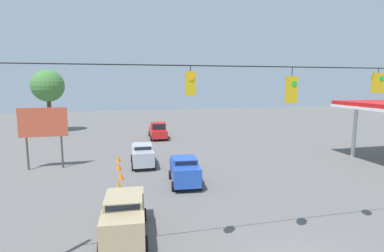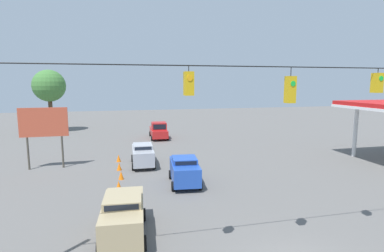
{
  "view_description": "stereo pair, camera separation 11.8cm",
  "coord_description": "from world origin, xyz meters",
  "px_view_note": "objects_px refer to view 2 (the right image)",
  "views": [
    {
      "loc": [
        6.48,
        8.61,
        7.04
      ],
      "look_at": [
        1.45,
        -11.88,
        3.99
      ],
      "focal_mm": 28.0,
      "sensor_mm": 36.0,
      "label": 1
    },
    {
      "loc": [
        6.36,
        8.64,
        7.04
      ],
      "look_at": [
        1.45,
        -11.88,
        3.99
      ],
      "focal_mm": 28.0,
      "sensor_mm": 36.0,
      "label": 2
    }
  ],
  "objects_px": {
    "traffic_cone_fifth": "(119,166)",
    "traffic_cone_third": "(119,185)",
    "traffic_cone_fourth": "(121,175)",
    "sedan_silver_withflow_far": "(143,154)",
    "pickup_truck_red_withflow_deep": "(159,131)",
    "traffic_cone_nearest": "(121,216)",
    "traffic_cone_second": "(122,200)",
    "roadside_billboard": "(44,126)",
    "traffic_cone_farthest": "(119,158)",
    "overhead_signal_span": "(288,130)",
    "sedan_blue_withflow_mid": "(184,170)",
    "tree_horizon_left": "(49,86)",
    "sedan_tan_parked_shoulder": "(123,215)"
  },
  "relations": [
    {
      "from": "traffic_cone_fifth",
      "to": "traffic_cone_third",
      "type": "bearing_deg",
      "value": 89.73
    },
    {
      "from": "traffic_cone_fourth",
      "to": "sedan_silver_withflow_far",
      "type": "bearing_deg",
      "value": -118.08
    },
    {
      "from": "pickup_truck_red_withflow_deep",
      "to": "traffic_cone_nearest",
      "type": "distance_m",
      "value": 23.34
    },
    {
      "from": "traffic_cone_second",
      "to": "roadside_billboard",
      "type": "distance_m",
      "value": 11.46
    },
    {
      "from": "traffic_cone_third",
      "to": "traffic_cone_fourth",
      "type": "distance_m",
      "value": 2.26
    },
    {
      "from": "traffic_cone_second",
      "to": "traffic_cone_fourth",
      "type": "bearing_deg",
      "value": -89.65
    },
    {
      "from": "pickup_truck_red_withflow_deep",
      "to": "traffic_cone_second",
      "type": "xyz_separation_m",
      "value": [
        4.74,
        20.64,
        -0.65
      ]
    },
    {
      "from": "traffic_cone_farthest",
      "to": "roadside_billboard",
      "type": "xyz_separation_m",
      "value": [
        5.81,
        0.83,
        3.26
      ]
    },
    {
      "from": "traffic_cone_nearest",
      "to": "sedan_silver_withflow_far",
      "type": "bearing_deg",
      "value": -100.19
    },
    {
      "from": "overhead_signal_span",
      "to": "traffic_cone_fifth",
      "type": "bearing_deg",
      "value": -64.52
    },
    {
      "from": "sedan_blue_withflow_mid",
      "to": "traffic_cone_farthest",
      "type": "bearing_deg",
      "value": -57.95
    },
    {
      "from": "traffic_cone_fourth",
      "to": "traffic_cone_second",
      "type": "bearing_deg",
      "value": 90.35
    },
    {
      "from": "traffic_cone_third",
      "to": "traffic_cone_fifth",
      "type": "distance_m",
      "value": 4.68
    },
    {
      "from": "tree_horizon_left",
      "to": "traffic_cone_nearest",
      "type": "bearing_deg",
      "value": 106.97
    },
    {
      "from": "sedan_silver_withflow_far",
      "to": "tree_horizon_left",
      "type": "xyz_separation_m",
      "value": [
        11.5,
        -21.01,
        5.59
      ]
    },
    {
      "from": "traffic_cone_second",
      "to": "traffic_cone_fourth",
      "type": "xyz_separation_m",
      "value": [
        0.03,
        -4.83,
        0.0
      ]
    },
    {
      "from": "sedan_silver_withflow_far",
      "to": "traffic_cone_second",
      "type": "xyz_separation_m",
      "value": [
        1.82,
        8.3,
        -0.65
      ]
    },
    {
      "from": "traffic_cone_third",
      "to": "roadside_billboard",
      "type": "distance_m",
      "value": 9.41
    },
    {
      "from": "traffic_cone_fourth",
      "to": "traffic_cone_farthest",
      "type": "distance_m",
      "value": 5.19
    },
    {
      "from": "roadside_billboard",
      "to": "tree_horizon_left",
      "type": "xyz_separation_m",
      "value": [
        3.65,
        -20.13,
        2.98
      ]
    },
    {
      "from": "sedan_blue_withflow_mid",
      "to": "sedan_silver_withflow_far",
      "type": "distance_m",
      "value": 6.05
    },
    {
      "from": "sedan_blue_withflow_mid",
      "to": "tree_horizon_left",
      "type": "relative_size",
      "value": 0.46
    },
    {
      "from": "overhead_signal_span",
      "to": "sedan_blue_withflow_mid",
      "type": "bearing_deg",
      "value": -77.14
    },
    {
      "from": "traffic_cone_second",
      "to": "traffic_cone_third",
      "type": "bearing_deg",
      "value": -85.75
    },
    {
      "from": "traffic_cone_fourth",
      "to": "tree_horizon_left",
      "type": "height_order",
      "value": "tree_horizon_left"
    },
    {
      "from": "traffic_cone_third",
      "to": "tree_horizon_left",
      "type": "distance_m",
      "value": 29.05
    },
    {
      "from": "roadside_billboard",
      "to": "pickup_truck_red_withflow_deep",
      "type": "bearing_deg",
      "value": -133.24
    },
    {
      "from": "traffic_cone_fourth",
      "to": "traffic_cone_third",
      "type": "bearing_deg",
      "value": 85.89
    },
    {
      "from": "traffic_cone_farthest",
      "to": "tree_horizon_left",
      "type": "relative_size",
      "value": 0.07
    },
    {
      "from": "sedan_blue_withflow_mid",
      "to": "traffic_cone_second",
      "type": "distance_m",
      "value": 5.17
    },
    {
      "from": "traffic_cone_nearest",
      "to": "traffic_cone_third",
      "type": "distance_m",
      "value": 4.78
    },
    {
      "from": "traffic_cone_third",
      "to": "pickup_truck_red_withflow_deep",
      "type": "bearing_deg",
      "value": -105.26
    },
    {
      "from": "overhead_signal_span",
      "to": "traffic_cone_farthest",
      "type": "relative_size",
      "value": 34.87
    },
    {
      "from": "sedan_blue_withflow_mid",
      "to": "traffic_cone_second",
      "type": "height_order",
      "value": "sedan_blue_withflow_mid"
    },
    {
      "from": "traffic_cone_fourth",
      "to": "traffic_cone_nearest",
      "type": "bearing_deg",
      "value": 89.72
    },
    {
      "from": "sedan_blue_withflow_mid",
      "to": "roadside_billboard",
      "type": "height_order",
      "value": "roadside_billboard"
    },
    {
      "from": "traffic_cone_second",
      "to": "traffic_cone_farthest",
      "type": "distance_m",
      "value": 10.02
    },
    {
      "from": "traffic_cone_nearest",
      "to": "traffic_cone_fourth",
      "type": "xyz_separation_m",
      "value": [
        -0.03,
        -7.03,
        0.0
      ]
    },
    {
      "from": "sedan_tan_parked_shoulder",
      "to": "sedan_silver_withflow_far",
      "type": "relative_size",
      "value": 1.04
    },
    {
      "from": "sedan_tan_parked_shoulder",
      "to": "sedan_silver_withflow_far",
      "type": "distance_m",
      "value": 12.03
    },
    {
      "from": "overhead_signal_span",
      "to": "traffic_cone_second",
      "type": "xyz_separation_m",
      "value": [
        6.46,
        -6.65,
        -4.88
      ]
    },
    {
      "from": "sedan_tan_parked_shoulder",
      "to": "pickup_truck_red_withflow_deep",
      "type": "bearing_deg",
      "value": -100.91
    },
    {
      "from": "traffic_cone_fourth",
      "to": "roadside_billboard",
      "type": "relative_size",
      "value": 0.13
    },
    {
      "from": "sedan_silver_withflow_far",
      "to": "traffic_cone_farthest",
      "type": "height_order",
      "value": "sedan_silver_withflow_far"
    },
    {
      "from": "overhead_signal_span",
      "to": "sedan_blue_withflow_mid",
      "type": "distance_m",
      "value": 10.55
    },
    {
      "from": "overhead_signal_span",
      "to": "pickup_truck_red_withflow_deep",
      "type": "height_order",
      "value": "overhead_signal_span"
    },
    {
      "from": "sedan_blue_withflow_mid",
      "to": "traffic_cone_fourth",
      "type": "height_order",
      "value": "sedan_blue_withflow_mid"
    },
    {
      "from": "sedan_blue_withflow_mid",
      "to": "traffic_cone_second",
      "type": "xyz_separation_m",
      "value": [
        4.3,
        2.78,
        -0.67
      ]
    },
    {
      "from": "overhead_signal_span",
      "to": "sedan_tan_parked_shoulder",
      "type": "height_order",
      "value": "overhead_signal_span"
    },
    {
      "from": "traffic_cone_second",
      "to": "traffic_cone_nearest",
      "type": "bearing_deg",
      "value": 88.34
    }
  ]
}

